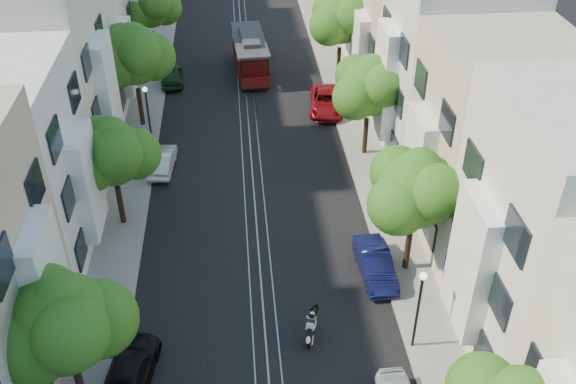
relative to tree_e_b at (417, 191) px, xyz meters
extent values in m
plane|color=black|center=(-7.26, 19.02, -4.73)|extent=(200.00, 200.00, 0.00)
cube|color=gray|center=(-0.01, 19.02, -4.67)|extent=(2.50, 80.00, 0.12)
cube|color=gray|center=(-14.51, 19.02, -4.67)|extent=(2.50, 80.00, 0.12)
cube|color=gray|center=(-7.81, 19.02, -4.72)|extent=(0.06, 80.00, 0.02)
cube|color=gray|center=(-7.26, 19.02, -4.72)|extent=(0.06, 80.00, 0.02)
cube|color=gray|center=(-6.71, 19.02, -4.72)|extent=(0.06, 80.00, 0.02)
cube|color=tan|center=(-7.26, 19.02, -4.73)|extent=(0.08, 80.00, 0.01)
cube|color=silver|center=(4.74, -4.98, 0.77)|extent=(7.00, 8.00, 11.00)
cube|color=white|center=(0.94, -4.98, -0.11)|extent=(0.90, 3.04, 6.05)
cube|color=beige|center=(4.74, 3.02, 0.27)|extent=(7.00, 8.00, 10.00)
cube|color=white|center=(0.94, 3.02, -0.53)|extent=(0.90, 3.04, 5.50)
cube|color=silver|center=(4.74, 11.02, 1.27)|extent=(7.00, 8.00, 12.00)
cube|color=white|center=(0.94, 11.02, 0.31)|extent=(0.90, 3.04, 6.60)
cube|color=#C6B28C|center=(4.74, 19.02, -0.23)|extent=(7.00, 8.00, 9.00)
cube|color=white|center=(0.94, 19.02, -0.95)|extent=(0.90, 3.04, 4.95)
cube|color=white|center=(0.94, 27.02, -0.32)|extent=(0.90, 3.04, 5.78)
cube|color=white|center=(-15.46, -4.98, -0.21)|extent=(0.90, 3.04, 5.93)
cube|color=white|center=(-19.26, 3.02, 0.17)|extent=(7.00, 8.00, 9.80)
cube|color=white|center=(-15.46, 3.02, -0.62)|extent=(0.90, 3.04, 5.39)
cube|color=beige|center=(-19.26, 11.02, 1.15)|extent=(7.00, 8.00, 11.76)
cube|color=white|center=(-15.46, 11.02, 0.21)|extent=(0.90, 3.04, 6.47)
cube|color=silver|center=(-19.26, 19.02, -0.32)|extent=(7.00, 8.00, 8.82)
cube|color=white|center=(-15.46, 19.02, -1.03)|extent=(0.90, 3.04, 4.85)
cube|color=beige|center=(-19.26, 27.02, 0.41)|extent=(7.00, 8.00, 10.29)
cube|color=white|center=(-15.46, 27.02, -0.41)|extent=(0.90, 3.04, 5.66)
cylinder|color=black|center=(-0.06, 0.02, -3.39)|extent=(0.30, 0.30, 2.45)
sphere|color=#2A5715|center=(-0.06, 0.02, 0.08)|extent=(3.64, 3.64, 3.64)
sphere|color=#2A5715|center=(1.04, 0.52, -0.32)|extent=(2.91, 2.91, 2.91)
sphere|color=#2A5715|center=(-1.01, -0.68, -0.22)|extent=(2.84, 2.84, 2.84)
sphere|color=#2A5715|center=(0.04, 0.12, 0.98)|extent=(2.18, 2.18, 2.18)
cylinder|color=black|center=(-0.06, 11.02, -3.42)|extent=(0.30, 0.30, 2.38)
sphere|color=#2A5715|center=(-0.06, 11.02, -0.06)|extent=(3.54, 3.54, 3.54)
sphere|color=#2A5715|center=(1.04, 11.52, -0.46)|extent=(2.83, 2.83, 2.83)
sphere|color=#2A5715|center=(-1.01, 10.32, -0.36)|extent=(2.76, 2.76, 2.76)
sphere|color=#2A5715|center=(0.04, 11.12, 0.84)|extent=(2.12, 2.12, 2.12)
cylinder|color=black|center=(-0.06, 22.02, -3.35)|extent=(0.30, 0.30, 2.52)
sphere|color=#2A5715|center=(-0.06, 22.02, 0.21)|extent=(3.74, 3.74, 3.74)
sphere|color=#2A5715|center=(1.04, 22.52, -0.19)|extent=(3.00, 3.00, 3.00)
sphere|color=#2A5715|center=(-1.01, 21.32, -0.09)|extent=(2.92, 2.92, 2.92)
sphere|color=#2A5715|center=(0.04, 22.12, 1.11)|extent=(2.25, 2.25, 2.25)
sphere|color=#2A5715|center=(-14.46, -6.98, 0.08)|extent=(3.64, 3.64, 3.64)
sphere|color=#2A5715|center=(-13.36, -6.48, -0.32)|extent=(2.91, 2.91, 2.91)
sphere|color=#2A5715|center=(-15.41, -7.68, -0.22)|extent=(2.84, 2.84, 2.84)
sphere|color=#2A5715|center=(-14.36, -6.88, 0.98)|extent=(2.18, 2.18, 2.18)
cylinder|color=black|center=(-14.46, 5.02, -3.48)|extent=(0.30, 0.30, 2.27)
sphere|color=#2A5715|center=(-14.46, 5.02, -0.26)|extent=(3.38, 3.38, 3.38)
sphere|color=#2A5715|center=(-13.36, 5.52, -0.66)|extent=(2.70, 2.70, 2.70)
sphere|color=#2A5715|center=(-15.41, 4.32, -0.56)|extent=(2.64, 2.64, 2.64)
sphere|color=#2A5715|center=(-14.36, 5.12, 0.64)|extent=(2.03, 2.03, 2.03)
cylinder|color=black|center=(-14.46, 16.02, -3.30)|extent=(0.30, 0.30, 2.62)
sphere|color=#2A5715|center=(-14.46, 16.02, 0.41)|extent=(3.90, 3.90, 3.90)
sphere|color=#2A5715|center=(-13.36, 16.52, 0.01)|extent=(3.12, 3.12, 3.12)
sphere|color=#2A5715|center=(-15.41, 15.32, 0.11)|extent=(3.04, 3.04, 3.04)
sphere|color=#2A5715|center=(-14.36, 16.12, 1.31)|extent=(2.34, 2.34, 2.34)
cylinder|color=black|center=(-14.46, 27.02, -3.42)|extent=(0.30, 0.30, 2.38)
sphere|color=#2A5715|center=(-14.46, 27.02, -0.06)|extent=(3.54, 3.54, 3.54)
sphere|color=#2A5715|center=(-13.36, 27.52, -0.46)|extent=(2.83, 2.83, 2.83)
sphere|color=#2A5715|center=(-15.41, 26.32, -0.36)|extent=(2.76, 2.76, 2.76)
cylinder|color=black|center=(-0.96, -4.98, -2.61)|extent=(0.12, 0.12, 4.00)
sphere|color=#FFF2CC|center=(-0.96, -4.98, -0.61)|extent=(0.32, 0.32, 0.32)
cylinder|color=black|center=(-13.56, 13.02, -2.61)|extent=(0.12, 0.12, 4.00)
sphere|color=#FFF2CC|center=(-13.56, 13.02, -0.61)|extent=(0.32, 0.32, 0.32)
torus|color=black|center=(-5.39, -4.48, -4.44)|extent=(0.33, 0.74, 0.73)
torus|color=black|center=(-5.06, -3.29, -3.91)|extent=(0.54, 0.63, 0.71)
ellipsoid|color=silver|center=(-5.24, -3.91, -4.00)|extent=(0.67, 1.06, 0.81)
ellipsoid|color=silver|center=(-5.30, -4.13, -3.79)|extent=(0.49, 0.61, 0.46)
cube|color=black|center=(-5.41, -4.53, -3.95)|extent=(0.34, 0.56, 0.31)
cube|color=silver|center=(-5.31, -4.16, -3.72)|extent=(0.46, 0.61, 0.29)
sphere|color=black|center=(-5.22, -3.86, -3.59)|extent=(0.26, 0.26, 0.26)
cube|color=black|center=(-6.76, 24.02, -4.31)|extent=(2.64, 7.62, 0.28)
cube|color=#510E0D|center=(-6.76, 24.02, -3.19)|extent=(2.55, 4.82, 2.25)
cube|color=beige|center=(-6.76, 24.02, -2.35)|extent=(2.60, 4.87, 0.56)
cube|color=#2D2D30|center=(-6.76, 24.02, -1.97)|extent=(2.83, 7.63, 0.17)
cube|color=#2D2D30|center=(-6.76, 24.02, -1.74)|extent=(1.59, 4.29, 0.33)
imported|color=#0B0E39|center=(-1.66, -0.25, -4.06)|extent=(1.64, 4.15, 1.34)
imported|color=maroon|center=(-1.66, 17.14, -4.05)|extent=(2.88, 5.17, 1.37)
imported|color=black|center=(-12.86, -5.79, -4.08)|extent=(2.43, 4.73, 1.31)
imported|color=silver|center=(-12.71, 10.30, -4.11)|extent=(1.61, 3.86, 1.24)
imported|color=black|center=(-12.86, 22.59, -4.04)|extent=(1.97, 4.17, 1.38)
camera|label=1|loc=(-8.00, -23.34, 16.69)|focal=40.00mm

